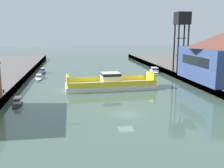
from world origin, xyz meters
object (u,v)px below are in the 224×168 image
Objects in this scene: chain_ferry at (111,84)px; moored_boat_near_right at (39,77)px; warehouse_shed at (220,57)px; crane_tower at (182,24)px; moored_boat_mid_right at (43,71)px; moored_boat_mid_left at (18,102)px; moored_boat_near_left at (154,70)px.

chain_ferry is 23.47m from moored_boat_near_right.
warehouse_shed is 1.13× the size of crane_tower.
chain_ferry is 25.93m from warehouse_shed.
moored_boat_mid_left is at bearing -91.10° from moored_boat_mid_right.
moored_boat_mid_right is (-35.21, 2.68, 0.04)m from moored_boat_near_left.
moored_boat_mid_right is 51.16m from warehouse_shed.
warehouse_shed is (43.39, 8.98, 6.46)m from moored_boat_mid_left.
moored_boat_near_right is (-17.60, 15.51, -0.68)m from chain_ferry.
crane_tower is (3.98, -10.63, 14.15)m from moored_boat_near_left.
warehouse_shed reaches higher than moored_boat_near_right.
moored_boat_near_right is at bearing -90.38° from moored_boat_mid_right.
moored_boat_mid_right reaches higher than moored_boat_mid_left.
warehouse_shed is at bearing -4.84° from chain_ferry.
moored_boat_near_left reaches higher than moored_boat_mid_left.
chain_ferry is at bearing -127.96° from moored_boat_near_left.
moored_boat_near_left is 35.98m from moored_boat_near_right.
chain_ferry is 30.81m from moored_boat_mid_right.
moored_boat_near_left is 0.44× the size of warehouse_shed.
chain_ferry is 2.93× the size of moored_boat_near_right.
chain_ferry is at bearing 31.33° from moored_boat_mid_left.
crane_tower is (21.64, 12.02, 13.62)m from chain_ferry.
moored_boat_mid_right is (0.06, 9.82, 0.18)m from moored_boat_near_right.
moored_boat_mid_left is 0.31× the size of crane_tower.
crane_tower is at bearing -18.76° from moored_boat_mid_right.
crane_tower is at bearing -69.48° from moored_boat_near_left.
moored_boat_near_left reaches higher than moored_boat_near_right.
moored_boat_mid_right is at bearing 89.62° from moored_boat_near_right.
warehouse_shed is at bearing -22.42° from moored_boat_near_right.
moored_boat_mid_right is 0.32× the size of crane_tower.
crane_tower is at bearing -5.09° from moored_boat_near_right.
warehouse_shed is at bearing -32.75° from moored_boat_mid_right.
moored_boat_mid_left is 0.97× the size of moored_boat_mid_right.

